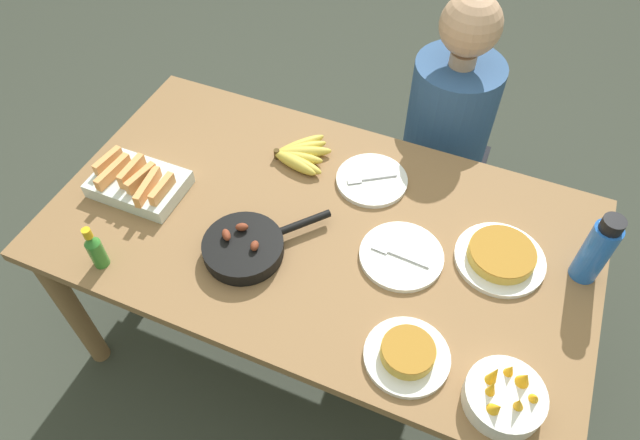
{
  "coord_description": "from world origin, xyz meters",
  "views": [
    {
      "loc": [
        0.43,
        -1.01,
        2.11
      ],
      "look_at": [
        0.0,
        0.0,
        0.76
      ],
      "focal_mm": 32.0,
      "sensor_mm": 36.0,
      "label": 1
    }
  ],
  "objects_px": {
    "empty_plate_near_front": "(372,180)",
    "fruit_bowl_mango": "(505,396)",
    "banana_bunch": "(299,155)",
    "empty_plate_far_left": "(401,256)",
    "skillet": "(245,247)",
    "person_figure": "(441,154)",
    "hot_sauce_bottle": "(95,249)",
    "melon_tray": "(138,182)",
    "water_bottle": "(597,250)",
    "frittata_plate_center": "(501,256)",
    "frittata_plate_side": "(407,354)"
  },
  "relations": [
    {
      "from": "skillet",
      "to": "fruit_bowl_mango",
      "type": "height_order",
      "value": "fruit_bowl_mango"
    },
    {
      "from": "frittata_plate_center",
      "to": "melon_tray",
      "type": "bearing_deg",
      "value": -171.18
    },
    {
      "from": "banana_bunch",
      "to": "melon_tray",
      "type": "xyz_separation_m",
      "value": [
        -0.42,
        -0.33,
        0.01
      ]
    },
    {
      "from": "banana_bunch",
      "to": "frittata_plate_center",
      "type": "height_order",
      "value": "frittata_plate_center"
    },
    {
      "from": "frittata_plate_center",
      "to": "frittata_plate_side",
      "type": "bearing_deg",
      "value": -111.37
    },
    {
      "from": "frittata_plate_side",
      "to": "water_bottle",
      "type": "xyz_separation_m",
      "value": [
        0.39,
        0.45,
        0.1
      ]
    },
    {
      "from": "skillet",
      "to": "empty_plate_near_front",
      "type": "distance_m",
      "value": 0.49
    },
    {
      "from": "fruit_bowl_mango",
      "to": "melon_tray",
      "type": "bearing_deg",
      "value": 168.63
    },
    {
      "from": "water_bottle",
      "to": "empty_plate_near_front",
      "type": "bearing_deg",
      "value": 171.33
    },
    {
      "from": "person_figure",
      "to": "banana_bunch",
      "type": "bearing_deg",
      "value": -130.81
    },
    {
      "from": "banana_bunch",
      "to": "frittata_plate_center",
      "type": "bearing_deg",
      "value": -12.1
    },
    {
      "from": "empty_plate_near_front",
      "to": "banana_bunch",
      "type": "bearing_deg",
      "value": 179.67
    },
    {
      "from": "empty_plate_far_left",
      "to": "fruit_bowl_mango",
      "type": "xyz_separation_m",
      "value": [
        0.36,
        -0.32,
        0.03
      ]
    },
    {
      "from": "empty_plate_near_front",
      "to": "person_figure",
      "type": "bearing_deg",
      "value": 72.91
    },
    {
      "from": "water_bottle",
      "to": "person_figure",
      "type": "xyz_separation_m",
      "value": [
        -0.54,
        0.58,
        -0.36
      ]
    },
    {
      "from": "melon_tray",
      "to": "hot_sauce_bottle",
      "type": "xyz_separation_m",
      "value": [
        0.06,
        -0.29,
        0.03
      ]
    },
    {
      "from": "frittata_plate_side",
      "to": "person_figure",
      "type": "distance_m",
      "value": 1.08
    },
    {
      "from": "empty_plate_near_front",
      "to": "fruit_bowl_mango",
      "type": "xyz_separation_m",
      "value": [
        0.55,
        -0.58,
        0.03
      ]
    },
    {
      "from": "frittata_plate_center",
      "to": "water_bottle",
      "type": "xyz_separation_m",
      "value": [
        0.23,
        0.05,
        0.09
      ]
    },
    {
      "from": "skillet",
      "to": "hot_sauce_bottle",
      "type": "height_order",
      "value": "hot_sauce_bottle"
    },
    {
      "from": "empty_plate_far_left",
      "to": "skillet",
      "type": "bearing_deg",
      "value": -159.19
    },
    {
      "from": "hot_sauce_bottle",
      "to": "empty_plate_near_front",
      "type": "bearing_deg",
      "value": 45.02
    },
    {
      "from": "frittata_plate_side",
      "to": "banana_bunch",
      "type": "bearing_deg",
      "value": 135.18
    },
    {
      "from": "person_figure",
      "to": "skillet",
      "type": "bearing_deg",
      "value": -113.69
    },
    {
      "from": "fruit_bowl_mango",
      "to": "water_bottle",
      "type": "relative_size",
      "value": 0.81
    },
    {
      "from": "skillet",
      "to": "empty_plate_far_left",
      "type": "xyz_separation_m",
      "value": [
        0.43,
        0.16,
        -0.02
      ]
    },
    {
      "from": "skillet",
      "to": "person_figure",
      "type": "bearing_deg",
      "value": 17.0
    },
    {
      "from": "frittata_plate_side",
      "to": "skillet",
      "type": "bearing_deg",
      "value": 165.85
    },
    {
      "from": "frittata_plate_center",
      "to": "empty_plate_near_front",
      "type": "xyz_separation_m",
      "value": [
        -0.45,
        0.15,
        -0.01
      ]
    },
    {
      "from": "skillet",
      "to": "empty_plate_near_front",
      "type": "height_order",
      "value": "skillet"
    },
    {
      "from": "skillet",
      "to": "frittata_plate_side",
      "type": "xyz_separation_m",
      "value": [
        0.54,
        -0.14,
        -0.01
      ]
    },
    {
      "from": "banana_bunch",
      "to": "frittata_plate_side",
      "type": "bearing_deg",
      "value": -44.82
    },
    {
      "from": "banana_bunch",
      "to": "empty_plate_near_front",
      "type": "bearing_deg",
      "value": -0.33
    },
    {
      "from": "frittata_plate_center",
      "to": "banana_bunch",
      "type": "bearing_deg",
      "value": 167.9
    },
    {
      "from": "banana_bunch",
      "to": "frittata_plate_side",
      "type": "xyz_separation_m",
      "value": [
        0.56,
        -0.56,
        0.0
      ]
    },
    {
      "from": "melon_tray",
      "to": "skillet",
      "type": "relative_size",
      "value": 0.85
    },
    {
      "from": "fruit_bowl_mango",
      "to": "banana_bunch",
      "type": "bearing_deg",
      "value": 144.59
    },
    {
      "from": "empty_plate_far_left",
      "to": "person_figure",
      "type": "relative_size",
      "value": 0.21
    },
    {
      "from": "empty_plate_near_front",
      "to": "hot_sauce_bottle",
      "type": "xyz_separation_m",
      "value": [
        -0.62,
        -0.62,
        0.06
      ]
    },
    {
      "from": "empty_plate_near_front",
      "to": "empty_plate_far_left",
      "type": "bearing_deg",
      "value": -54.19
    },
    {
      "from": "banana_bunch",
      "to": "empty_plate_near_front",
      "type": "relative_size",
      "value": 0.91
    },
    {
      "from": "banana_bunch",
      "to": "water_bottle",
      "type": "distance_m",
      "value": 0.96
    },
    {
      "from": "frittata_plate_center",
      "to": "water_bottle",
      "type": "bearing_deg",
      "value": 11.79
    },
    {
      "from": "skillet",
      "to": "person_figure",
      "type": "xyz_separation_m",
      "value": [
        0.39,
        0.9,
        -0.27
      ]
    },
    {
      "from": "water_bottle",
      "to": "hot_sauce_bottle",
      "type": "relative_size",
      "value": 1.55
    },
    {
      "from": "empty_plate_far_left",
      "to": "water_bottle",
      "type": "xyz_separation_m",
      "value": [
        0.5,
        0.15,
        0.11
      ]
    },
    {
      "from": "frittata_plate_center",
      "to": "person_figure",
      "type": "xyz_separation_m",
      "value": [
        -0.31,
        0.63,
        -0.26
      ]
    },
    {
      "from": "fruit_bowl_mango",
      "to": "skillet",
      "type": "bearing_deg",
      "value": 168.79
    },
    {
      "from": "hot_sauce_bottle",
      "to": "frittata_plate_side",
      "type": "bearing_deg",
      "value": 3.93
    },
    {
      "from": "empty_plate_far_left",
      "to": "hot_sauce_bottle",
      "type": "bearing_deg",
      "value": -155.63
    }
  ]
}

